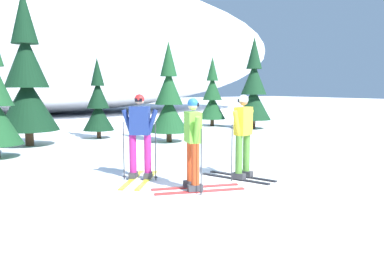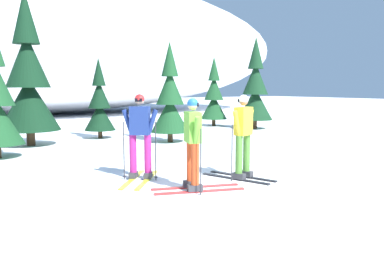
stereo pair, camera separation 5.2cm
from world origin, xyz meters
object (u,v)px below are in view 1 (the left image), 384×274
Objects in this scene: skier_navy_jacket at (140,135)px; pine_tree_center at (98,105)px; skier_lime_jacket at (193,142)px; pine_tree_right at (212,97)px; pine_tree_center_right at (169,100)px; pine_tree_center_left at (27,81)px; pine_tree_far_right at (254,91)px; skier_yellow_jacket at (243,135)px.

pine_tree_center reaches higher than skier_navy_jacket.
pine_tree_right is at bearing 52.33° from skier_lime_jacket.
skier_lime_jacket is 0.50× the size of pine_tree_center_right.
skier_navy_jacket is 0.51× the size of pine_tree_center_right.
pine_tree_center_left is 9.67m from pine_tree_right.
skier_lime_jacket is 0.51× the size of pine_tree_right.
pine_tree_center is (1.79, 7.28, 0.34)m from skier_navy_jacket.
pine_tree_far_right is (0.77, -2.25, 0.34)m from pine_tree_right.
skier_lime_jacket is at bearing -72.69° from skier_navy_jacket.
pine_tree_center_right is at bearing -21.83° from pine_tree_center_left.
pine_tree_center is 6.89m from pine_tree_right.
skier_lime_jacket is at bearing -98.86° from pine_tree_center.
skier_lime_jacket is 12.02m from pine_tree_far_right.
pine_tree_center_left is (-2.75, 7.77, 1.22)m from skier_yellow_jacket.
skier_lime_jacket is 6.99m from pine_tree_center_right.
skier_lime_jacket is 8.22m from pine_tree_center_left.
pine_tree_center_left is 2.89m from pine_tree_center.
pine_tree_center_left is at bearing -165.74° from pine_tree_right.
skier_lime_jacket is (-1.42, -0.24, -0.01)m from skier_yellow_jacket.
skier_lime_jacket is at bearing -137.19° from pine_tree_far_right.
pine_tree_center_left is at bearing 158.17° from pine_tree_center_right.
pine_tree_center is at bearing 125.55° from pine_tree_center_right.
pine_tree_center_left is 10.13m from pine_tree_far_right.
skier_lime_jacket is 0.58× the size of pine_tree_center.
pine_tree_center_left reaches higher than skier_yellow_jacket.
pine_tree_center_left reaches higher than pine_tree_center_right.
pine_tree_center_right is 0.83× the size of pine_tree_far_right.
pine_tree_far_right is at bearing 0.73° from pine_tree_center_left.
pine_tree_far_right reaches higher than skier_navy_jacket.
pine_tree_right is 0.81× the size of pine_tree_far_right.
pine_tree_center reaches higher than skier_lime_jacket.
skier_yellow_jacket is 0.42× the size of pine_tree_far_right.
pine_tree_far_right is at bearing 42.81° from skier_lime_jacket.
pine_tree_center is 0.86× the size of pine_tree_center_right.
skier_navy_jacket is at bearing 148.25° from skier_yellow_jacket.
pine_tree_center_right is 6.45m from pine_tree_right.
pine_tree_far_right is at bearing 36.20° from skier_navy_jacket.
pine_tree_far_right is (8.79, 8.15, 0.87)m from skier_lime_jacket.
skier_navy_jacket reaches higher than skier_lime_jacket.
pine_tree_far_right reaches higher than pine_tree_right.
skier_yellow_jacket reaches higher than skier_lime_jacket.
skier_navy_jacket is at bearing -103.79° from pine_tree_center.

